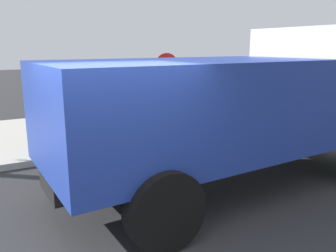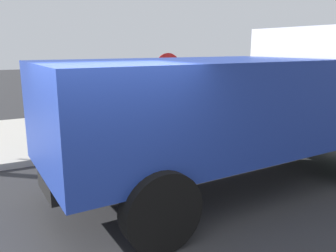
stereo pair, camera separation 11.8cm
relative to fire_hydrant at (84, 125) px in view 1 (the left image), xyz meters
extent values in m
plane|color=#2D2D30|center=(-0.97, -4.99, -0.59)|extent=(80.00, 80.00, 0.00)
cube|color=#BCB7AD|center=(-0.97, 1.51, -0.51)|extent=(36.00, 5.00, 0.15)
cylinder|color=#2D8438|center=(0.00, 0.01, -0.12)|extent=(0.20, 0.20, 0.65)
sphere|color=#2D8438|center=(0.00, 0.01, 0.27)|extent=(0.23, 0.23, 0.23)
cylinder|color=#2D8438|center=(0.00, -0.18, -0.04)|extent=(0.09, 0.16, 0.09)
cylinder|color=#2D8438|center=(0.00, 0.19, -0.04)|extent=(0.09, 0.16, 0.09)
cylinder|color=#2D8438|center=(0.00, -0.18, -0.12)|extent=(0.11, 0.16, 0.11)
torus|color=black|center=(0.03, -0.49, 0.14)|extent=(1.23, 0.76, 1.17)
cylinder|color=gray|center=(2.35, -0.19, 0.71)|extent=(0.06, 0.06, 2.29)
cylinder|color=red|center=(2.35, -0.23, 1.47)|extent=(0.76, 0.02, 0.76)
cube|color=#1E3899|center=(0.74, -3.92, 1.01)|extent=(4.91, 2.72, 1.60)
cube|color=silver|center=(4.34, -3.76, 1.31)|extent=(2.11, 2.59, 2.20)
cube|color=black|center=(1.84, -3.87, 0.08)|extent=(7.03, 1.22, 0.24)
cylinder|color=black|center=(4.08, -2.52, -0.04)|extent=(1.11, 0.35, 1.10)
cylinder|color=black|center=(-0.51, -2.73, -0.04)|extent=(1.11, 0.35, 1.10)
cylinder|color=black|center=(-0.40, -5.23, -0.04)|extent=(1.11, 0.35, 1.10)
camera|label=1|loc=(-2.33, -8.82, 2.03)|focal=36.90mm
camera|label=2|loc=(-2.23, -8.88, 2.03)|focal=36.90mm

